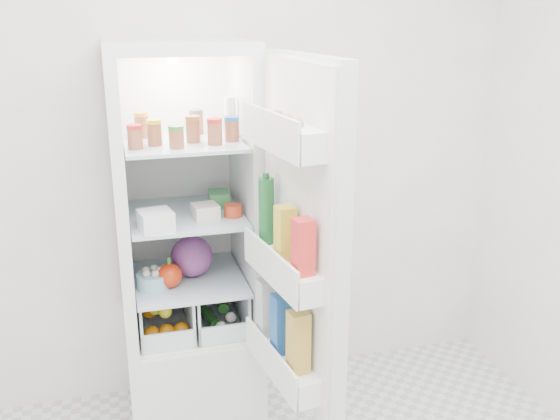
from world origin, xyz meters
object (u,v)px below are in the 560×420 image
object	(u,v)px
red_cabbage	(192,256)
mushroom_bowl	(153,281)
fridge_door	(297,243)
refrigerator	(188,288)

from	to	relation	value
red_cabbage	mushroom_bowl	xyz separation A→B (m)	(-0.19, -0.08, -0.06)
mushroom_bowl	fridge_door	size ratio (longest dim) A/B	0.11
mushroom_bowl	refrigerator	bearing A→B (deg)	38.17
refrigerator	fridge_door	distance (m)	0.84
mushroom_bowl	fridge_door	bearing A→B (deg)	-44.88
red_cabbage	fridge_door	world-z (taller)	fridge_door
red_cabbage	fridge_door	size ratio (longest dim) A/B	0.15
mushroom_bowl	red_cabbage	bearing A→B (deg)	24.36
refrigerator	fridge_door	bearing A→B (deg)	-61.66
mushroom_bowl	fridge_door	xyz separation A→B (m)	(0.51, -0.51, 0.31)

